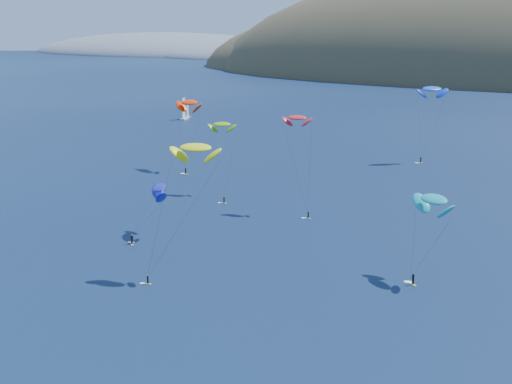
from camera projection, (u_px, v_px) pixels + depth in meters
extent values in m
ellipsoid|color=#3D3526|center=(376.00, 76.00, 654.47)|extent=(340.00, 240.00, 120.00)
ellipsoid|color=slate|center=(166.00, 55.00, 947.91)|extent=(400.00, 240.00, 60.00)
ellipsoid|color=slate|center=(246.00, 59.00, 852.63)|extent=(240.00, 180.00, 44.00)
cube|color=silver|center=(185.00, 119.00, 323.73)|extent=(3.55, 7.90, 0.92)
cylinder|color=silver|center=(186.00, 107.00, 322.90)|extent=(0.14, 0.14, 10.71)
cube|color=yellow|center=(186.00, 174.00, 210.07)|extent=(1.60, 0.82, 0.09)
cylinder|color=black|center=(186.00, 171.00, 209.84)|extent=(0.36, 0.36, 1.65)
sphere|color=#8C6047|center=(186.00, 168.00, 209.61)|extent=(0.28, 0.28, 0.28)
ellipsoid|color=#FF3203|center=(189.00, 102.00, 212.83)|extent=(10.63, 6.88, 5.47)
cube|color=yellow|center=(148.00, 284.00, 123.50)|extent=(1.29, 0.65, 0.07)
cylinder|color=black|center=(148.00, 280.00, 123.31)|extent=(0.29, 0.29, 1.33)
sphere|color=#8C6047|center=(148.00, 275.00, 123.13)|extent=(0.22, 0.22, 0.22)
ellipsoid|color=#E5F015|center=(196.00, 147.00, 122.37)|extent=(9.36, 5.99, 4.82)
cube|color=yellow|center=(224.00, 203.00, 177.36)|extent=(1.37, 0.82, 0.07)
cylinder|color=black|center=(224.00, 200.00, 177.16)|extent=(0.31, 0.31, 1.41)
sphere|color=#8C6047|center=(224.00, 197.00, 176.96)|extent=(0.24, 0.24, 0.24)
ellipsoid|color=#6DB508|center=(222.00, 124.00, 183.83)|extent=(7.66, 5.49, 3.89)
cube|color=yellow|center=(421.00, 163.00, 226.65)|extent=(1.45, 1.24, 0.08)
cylinder|color=black|center=(421.00, 160.00, 226.43)|extent=(0.35, 0.35, 1.59)
sphere|color=#8C6047|center=(421.00, 157.00, 226.21)|extent=(0.27, 0.27, 0.27)
ellipsoid|color=blue|center=(432.00, 89.00, 222.75)|extent=(10.56, 9.49, 5.46)
cube|color=yellow|center=(413.00, 284.00, 123.20)|extent=(1.52, 1.32, 0.09)
cylinder|color=black|center=(413.00, 279.00, 122.97)|extent=(0.37, 0.37, 1.68)
sphere|color=#8C6047|center=(413.00, 274.00, 122.74)|extent=(0.28, 0.28, 0.28)
ellipsoid|color=#109CA5|center=(434.00, 199.00, 122.87)|extent=(10.07, 9.20, 5.23)
cube|color=yellow|center=(308.00, 218.00, 163.85)|extent=(1.34, 0.63, 0.07)
cylinder|color=black|center=(308.00, 215.00, 163.66)|extent=(0.30, 0.30, 1.38)
sphere|color=#8C6047|center=(308.00, 212.00, 163.47)|extent=(0.23, 0.23, 0.23)
ellipsoid|color=red|center=(297.00, 118.00, 164.93)|extent=(7.13, 4.38, 3.70)
cube|color=yellow|center=(132.00, 244.00, 145.06)|extent=(1.37, 1.48, 0.09)
cylinder|color=black|center=(132.00, 240.00, 144.83)|extent=(0.37, 0.37, 1.68)
sphere|color=#8C6047|center=(132.00, 235.00, 144.59)|extent=(0.28, 0.28, 0.28)
ellipsoid|color=#151B9D|center=(159.00, 188.00, 149.16)|extent=(9.06, 9.57, 5.03)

